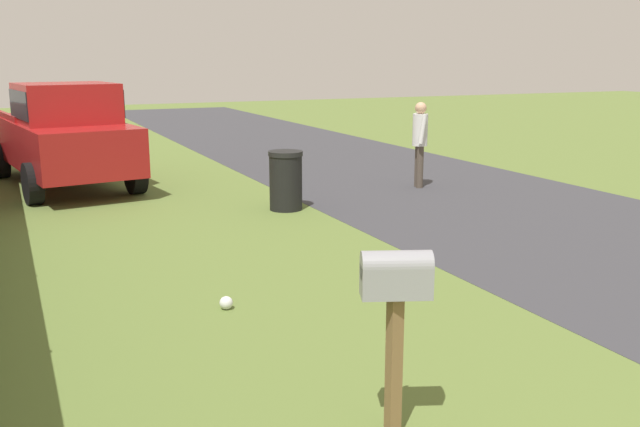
% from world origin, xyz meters
% --- Properties ---
extents(mailbox, '(0.36, 0.51, 1.34)m').
position_xyz_m(mailbox, '(4.50, 0.94, 1.07)').
color(mailbox, brown).
rests_on(mailbox, ground).
extents(pickup_truck, '(5.34, 2.70, 2.09)m').
position_xyz_m(pickup_truck, '(15.54, 2.15, 1.10)').
color(pickup_truck, maroon).
rests_on(pickup_truck, ground).
extents(trash_bin, '(0.59, 0.59, 1.02)m').
position_xyz_m(trash_bin, '(11.64, -1.10, 0.51)').
color(trash_bin, black).
rests_on(trash_bin, ground).
extents(pedestrian, '(0.47, 0.30, 1.71)m').
position_xyz_m(pedestrian, '(12.48, -4.32, 0.99)').
color(pedestrian, '#4C4238').
rests_on(pedestrian, ground).
extents(litter_bag_midfield_b, '(0.14, 0.14, 0.14)m').
position_xyz_m(litter_bag_midfield_b, '(7.37, 1.28, 0.07)').
color(litter_bag_midfield_b, silver).
rests_on(litter_bag_midfield_b, ground).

